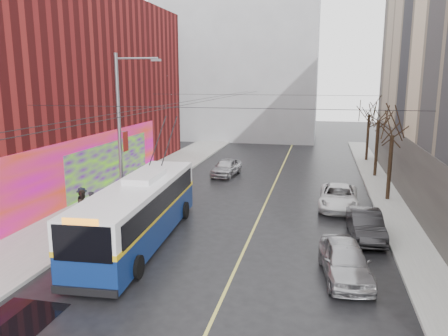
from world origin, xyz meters
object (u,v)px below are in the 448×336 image
object	(u,v)px
parked_car_b	(366,225)
following_car	(226,167)
tree_far	(370,106)
pedestrian_a	(93,208)
pedestrian_c	(82,202)
tree_mid	(379,110)
trolleybus	(139,211)
pedestrian_b	(84,205)
tree_near	(393,123)
parked_car_a	(345,260)
parked_car_c	(339,197)
streetlight_pole	(122,130)

from	to	relation	value
parked_car_b	following_car	size ratio (longest dim) A/B	1.03
tree_far	parked_car_b	xyz separation A→B (m)	(-2.00, -21.20, -4.46)
tree_far	pedestrian_a	distance (m)	27.76
pedestrian_c	tree_mid	bearing A→B (deg)	-99.82
trolleybus	pedestrian_b	distance (m)	4.41
tree_near	parked_car_a	world-z (taller)	tree_near
tree_mid	parked_car_c	size ratio (longest dim) A/B	1.37
tree_far	pedestrian_c	xyz separation A→B (m)	(-17.06, -21.36, -4.18)
parked_car_b	following_car	distance (m)	15.58
tree_near	pedestrian_c	size ratio (longest dim) A/B	3.96
tree_far	following_car	xyz separation A→B (m)	(-11.58, -8.91, -4.46)
tree_mid	parked_car_a	size ratio (longest dim) A/B	1.56
pedestrian_a	pedestrian_c	distance (m)	1.66
tree_near	pedestrian_c	world-z (taller)	tree_near
streetlight_pole	parked_car_c	size ratio (longest dim) A/B	1.85
pedestrian_b	pedestrian_a	bearing A→B (deg)	-101.67
tree_far	pedestrian_b	bearing A→B (deg)	-126.64
parked_car_b	trolleybus	bearing A→B (deg)	-168.78
trolleybus	pedestrian_b	bearing A→B (deg)	152.10
tree_mid	pedestrian_c	world-z (taller)	tree_mid
parked_car_b	pedestrian_a	world-z (taller)	pedestrian_a
tree_far	parked_car_c	world-z (taller)	tree_far
tree_far	pedestrian_c	size ratio (longest dim) A/B	4.07
parked_car_b	parked_car_a	bearing A→B (deg)	-107.98
tree_far	following_car	distance (m)	15.28
tree_mid	following_car	bearing A→B (deg)	-170.63
parked_car_c	pedestrian_c	xyz separation A→B (m)	(-13.95, -5.16, 0.28)
tree_near	pedestrian_b	xyz separation A→B (m)	(-16.50, -8.18, -3.96)
parked_car_a	pedestrian_a	size ratio (longest dim) A/B	2.47
tree_far	pedestrian_a	size ratio (longest dim) A/B	3.79
streetlight_pole	parked_car_a	size ratio (longest dim) A/B	2.11
streetlight_pole	tree_near	world-z (taller)	streetlight_pole
following_car	pedestrian_c	world-z (taller)	pedestrian_c
pedestrian_c	trolleybus	bearing A→B (deg)	-170.01
tree_mid	parked_car_a	distance (m)	19.69
streetlight_pole	trolleybus	xyz separation A→B (m)	(2.62, -3.99, -3.32)
streetlight_pole	pedestrian_c	size ratio (longest dim) A/B	5.57
tree_mid	parked_car_b	world-z (taller)	tree_mid
following_car	pedestrian_c	size ratio (longest dim) A/B	2.49
pedestrian_b	streetlight_pole	bearing A→B (deg)	-23.34
parked_car_b	pedestrian_c	xyz separation A→B (m)	(-15.05, -0.17, 0.28)
streetlight_pole	trolleybus	size ratio (longest dim) A/B	0.77
streetlight_pole	trolleybus	world-z (taller)	streetlight_pole
parked_car_a	pedestrian_c	size ratio (longest dim) A/B	2.65
parked_car_c	pedestrian_c	size ratio (longest dim) A/B	3.01
trolleybus	following_car	world-z (taller)	trolleybus
parked_car_a	following_car	size ratio (longest dim) A/B	1.06
trolleybus	parked_car_a	size ratio (longest dim) A/B	2.75
trolleybus	pedestrian_a	world-z (taller)	trolleybus
parked_car_a	pedestrian_a	bearing A→B (deg)	157.18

